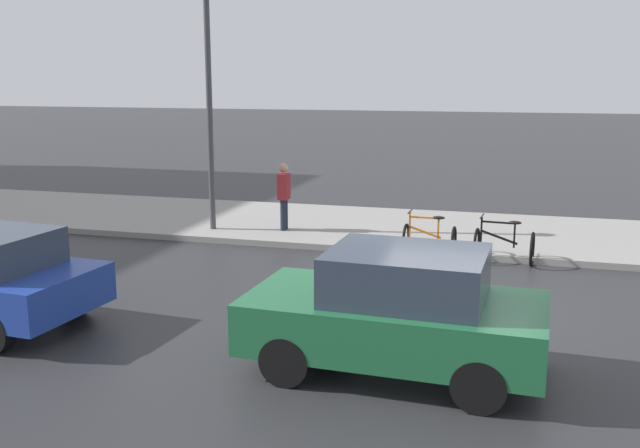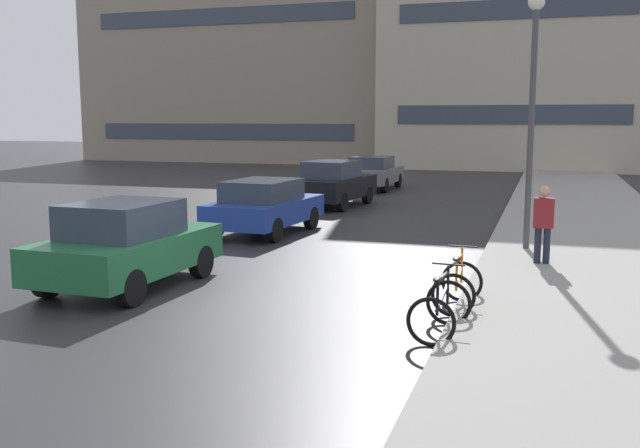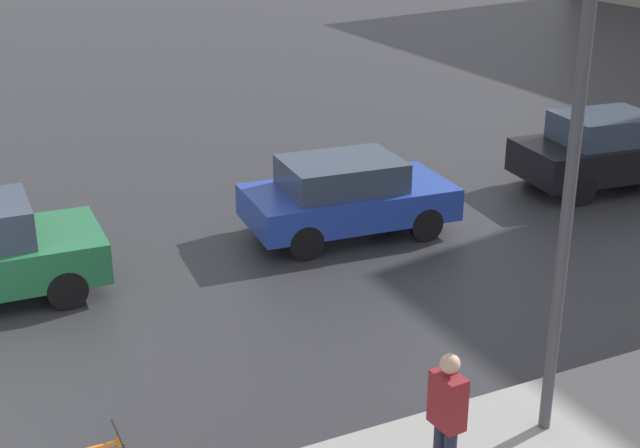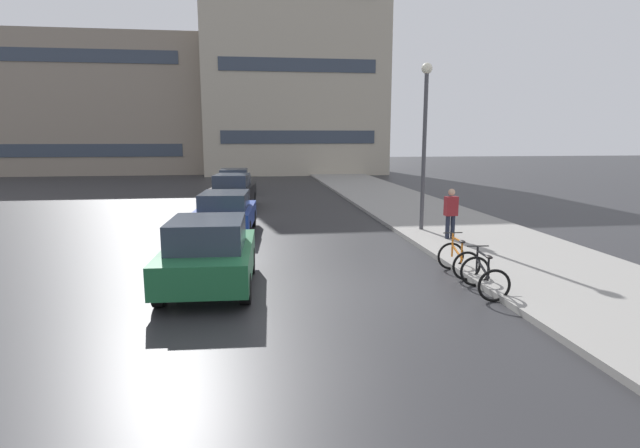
{
  "view_description": "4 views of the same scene",
  "coord_description": "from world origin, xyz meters",
  "px_view_note": "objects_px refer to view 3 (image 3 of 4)",
  "views": [
    {
      "loc": [
        -11.14,
        -0.81,
        3.76
      ],
      "look_at": [
        0.23,
        2.38,
        1.32
      ],
      "focal_mm": 40.0,
      "sensor_mm": 36.0,
      "label": 1
    },
    {
      "loc": [
        4.94,
        -10.67,
        3.14
      ],
      "look_at": [
        0.45,
        3.26,
        0.95
      ],
      "focal_mm": 40.0,
      "sensor_mm": 36.0,
      "label": 2
    },
    {
      "loc": [
        11.55,
        -0.19,
        6.41
      ],
      "look_at": [
        0.11,
        5.39,
        1.38
      ],
      "focal_mm": 50.0,
      "sensor_mm": 36.0,
      "label": 3
    },
    {
      "loc": [
        -1.47,
        -10.55,
        3.42
      ],
      "look_at": [
        0.22,
        1.7,
        1.23
      ],
      "focal_mm": 28.0,
      "sensor_mm": 36.0,
      "label": 4
    }
  ],
  "objects_px": {
    "car_black": "(607,150)",
    "pedestrian": "(447,417)",
    "streetlamp": "(574,146)",
    "car_blue": "(347,195)"
  },
  "relations": [
    {
      "from": "car_blue",
      "to": "streetlamp",
      "type": "bearing_deg",
      "value": -7.34
    },
    {
      "from": "pedestrian",
      "to": "streetlamp",
      "type": "bearing_deg",
      "value": 102.13
    },
    {
      "from": "car_black",
      "to": "pedestrian",
      "type": "xyz_separation_m",
      "value": [
        7.24,
        -8.95,
        0.17
      ]
    },
    {
      "from": "pedestrian",
      "to": "streetlamp",
      "type": "height_order",
      "value": "streetlamp"
    },
    {
      "from": "car_black",
      "to": "streetlamp",
      "type": "distance_m",
      "value": 10.39
    },
    {
      "from": "pedestrian",
      "to": "streetlamp",
      "type": "distance_m",
      "value": 3.2
    },
    {
      "from": "car_black",
      "to": "pedestrian",
      "type": "relative_size",
      "value": 2.36
    },
    {
      "from": "car_blue",
      "to": "car_black",
      "type": "height_order",
      "value": "car_black"
    },
    {
      "from": "car_black",
      "to": "pedestrian",
      "type": "distance_m",
      "value": 11.51
    },
    {
      "from": "pedestrian",
      "to": "car_black",
      "type": "bearing_deg",
      "value": 128.99
    }
  ]
}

